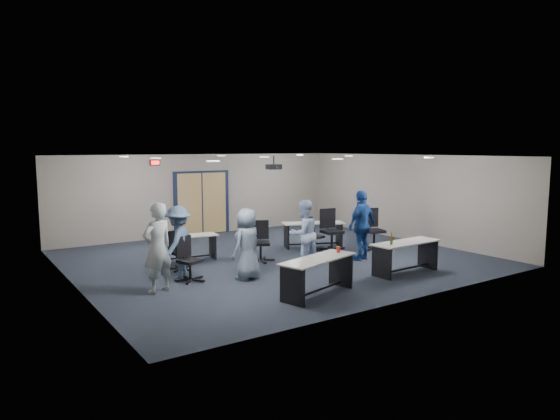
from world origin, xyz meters
TOP-DOWN VIEW (x-y plane):
  - floor at (0.00, 0.00)m, footprint 10.00×10.00m
  - back_wall at (0.00, 4.50)m, footprint 10.00×0.04m
  - front_wall at (0.00, -4.50)m, footprint 10.00×0.04m
  - left_wall at (-5.00, 0.00)m, footprint 0.04×9.00m
  - right_wall at (5.00, 0.00)m, footprint 0.04×9.00m
  - ceiling at (0.00, 0.00)m, footprint 10.00×9.00m
  - double_door at (0.00, 4.46)m, footprint 2.00×0.07m
  - exit_sign at (-1.60, 4.44)m, footprint 0.32×0.07m
  - ceiling_projector at (0.30, 0.50)m, footprint 0.35×0.32m
  - ceiling_can_lights at (0.00, 0.25)m, footprint 6.24×5.74m
  - table_front_left at (-1.10, -3.25)m, footprint 1.94×1.10m
  - table_front_right at (1.68, -3.01)m, footprint 1.84×0.67m
  - table_back_left at (-2.08, 1.04)m, footprint 1.69×0.77m
  - table_back_right at (1.78, 0.64)m, footprint 1.89×1.26m
  - chair_back_a at (-2.59, 0.22)m, footprint 0.69×0.69m
  - chair_back_b at (-0.50, -0.10)m, footprint 0.89×0.89m
  - chair_back_c at (1.42, 0.09)m, footprint 0.69×0.69m
  - chair_back_d at (1.90, -0.07)m, footprint 0.85×0.85m
  - chair_loose_left at (-2.80, -0.88)m, footprint 0.78×0.78m
  - chair_loose_right at (3.03, -0.61)m, footprint 0.91×0.91m
  - person_gray at (-3.67, -1.30)m, footprint 0.76×0.61m
  - person_plaid at (-1.66, -1.41)m, footprint 0.91×0.75m
  - person_lightblue at (0.06, -1.21)m, footprint 0.81×0.63m
  - person_navy at (1.80, -1.40)m, footprint 1.14×0.67m
  - person_back at (-2.91, -0.52)m, footprint 1.19×1.17m

SIDE VIEW (x-z plane):
  - floor at x=0.00m, z-range 0.00..0.00m
  - table_back_left at x=-2.08m, z-range 0.12..0.78m
  - chair_back_c at x=1.42m, z-range 0.00..0.93m
  - chair_back_a at x=-2.59m, z-range 0.00..0.94m
  - chair_loose_left at x=-2.80m, z-range 0.00..0.99m
  - table_back_right at x=1.78m, z-range 0.13..0.86m
  - table_front_right at x=1.68m, z-range 0.00..1.02m
  - table_front_left at x=-1.10m, z-range 0.08..0.95m
  - chair_back_b at x=-0.50m, z-range 0.00..1.04m
  - chair_loose_right at x=3.03m, z-range 0.00..1.17m
  - chair_back_d at x=1.90m, z-range 0.00..1.18m
  - person_plaid at x=-1.66m, z-range 0.00..1.59m
  - person_back at x=-2.91m, z-range 0.00..1.64m
  - person_lightblue at x=0.06m, z-range 0.00..1.66m
  - person_gray at x=-3.67m, z-range 0.00..1.83m
  - person_navy at x=1.80m, z-range 0.00..1.83m
  - double_door at x=0.00m, z-range -0.05..2.15m
  - back_wall at x=0.00m, z-range 0.00..2.70m
  - front_wall at x=0.00m, z-range 0.00..2.70m
  - left_wall at x=-5.00m, z-range 0.00..2.70m
  - right_wall at x=5.00m, z-range 0.00..2.70m
  - ceiling_projector at x=0.30m, z-range 2.22..2.59m
  - exit_sign at x=-1.60m, z-range 2.36..2.54m
  - ceiling_can_lights at x=0.00m, z-range 2.66..2.68m
  - ceiling at x=0.00m, z-range 2.68..2.72m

